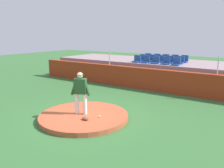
{
  "coord_description": "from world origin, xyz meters",
  "views": [
    {
      "loc": [
        5.94,
        -6.77,
        3.47
      ],
      "look_at": [
        0.0,
        2.12,
        1.08
      ],
      "focal_mm": 36.22,
      "sensor_mm": 36.0,
      "label": 1
    }
  ],
  "objects": [
    {
      "name": "pitchers_mound",
      "position": [
        0.0,
        0.0,
        0.09
      ],
      "size": [
        3.71,
        3.71,
        0.18
      ],
      "primitive_type": "cylinder",
      "color": "#AE5231",
      "rests_on": "ground_plane"
    },
    {
      "name": "stadium_chair_10",
      "position": [
        -1.4,
        9.14,
        1.66
      ],
      "size": [
        0.48,
        0.44,
        0.5
      ],
      "rotation": [
        0.0,
        0.0,
        3.14
      ],
      "color": "#224890",
      "rests_on": "bleacher_platform"
    },
    {
      "name": "pitcher",
      "position": [
        -0.13,
        -0.02,
        1.23
      ],
      "size": [
        0.82,
        0.43,
        1.8
      ],
      "rotation": [
        0.0,
        0.0,
        0.4
      ],
      "color": "white",
      "rests_on": "pitchers_mound"
    },
    {
      "name": "fielding_glove",
      "position": [
        0.47,
        -0.46,
        0.24
      ],
      "size": [
        0.31,
        0.22,
        0.11
      ],
      "primitive_type": "ellipsoid",
      "rotation": [
        0.0,
        0.0,
        3.06
      ],
      "color": "brown",
      "rests_on": "pitchers_mound"
    },
    {
      "name": "stadium_chair_14",
      "position": [
        1.39,
        9.17,
        1.66
      ],
      "size": [
        0.48,
        0.44,
        0.5
      ],
      "rotation": [
        0.0,
        0.0,
        3.14
      ],
      "color": "#224890",
      "rests_on": "bleacher_platform"
    },
    {
      "name": "ground_plane",
      "position": [
        0.0,
        0.0,
        0.0
      ],
      "size": [
        60.0,
        60.0,
        0.0
      ],
      "primitive_type": "plane",
      "color": "#356A33"
    },
    {
      "name": "stadium_chair_6",
      "position": [
        -0.69,
        8.26,
        1.66
      ],
      "size": [
        0.48,
        0.44,
        0.5
      ],
      "rotation": [
        0.0,
        0.0,
        3.14
      ],
      "color": "#224890",
      "rests_on": "bleacher_platform"
    },
    {
      "name": "fence_post_right",
      "position": [
        4.04,
        6.05,
        1.87
      ],
      "size": [
        0.06,
        0.06,
        1.01
      ],
      "primitive_type": "cylinder",
      "color": "silver",
      "rests_on": "brick_barrier"
    },
    {
      "name": "bleacher_platform",
      "position": [
        0.0,
        9.05,
        0.75
      ],
      "size": [
        16.96,
        4.47,
        1.51
      ],
      "primitive_type": "cube",
      "color": "gray",
      "rests_on": "ground_plane"
    },
    {
      "name": "stadium_chair_7",
      "position": [
        -0.01,
        8.26,
        1.66
      ],
      "size": [
        0.48,
        0.44,
        0.5
      ],
      "rotation": [
        0.0,
        0.0,
        3.14
      ],
      "color": "#224890",
      "rests_on": "bleacher_platform"
    },
    {
      "name": "stadium_chair_5",
      "position": [
        -1.39,
        8.22,
        1.66
      ],
      "size": [
        0.48,
        0.44,
        0.5
      ],
      "rotation": [
        0.0,
        0.0,
        3.14
      ],
      "color": "#224890",
      "rests_on": "bleacher_platform"
    },
    {
      "name": "stadium_chair_0",
      "position": [
        -1.4,
        7.35,
        1.66
      ],
      "size": [
        0.48,
        0.44,
        0.5
      ],
      "rotation": [
        0.0,
        0.0,
        3.14
      ],
      "color": "#224890",
      "rests_on": "bleacher_platform"
    },
    {
      "name": "stadium_chair_8",
      "position": [
        0.71,
        8.22,
        1.66
      ],
      "size": [
        0.48,
        0.44,
        0.5
      ],
      "rotation": [
        0.0,
        0.0,
        3.14
      ],
      "color": "#224890",
      "rests_on": "bleacher_platform"
    },
    {
      "name": "stadium_chair_11",
      "position": [
        -0.67,
        9.16,
        1.66
      ],
      "size": [
        0.48,
        0.44,
        0.5
      ],
      "rotation": [
        0.0,
        0.0,
        3.14
      ],
      "color": "#224890",
      "rests_on": "bleacher_platform"
    },
    {
      "name": "stadium_chair_2",
      "position": [
        -0.02,
        7.37,
        1.66
      ],
      "size": [
        0.48,
        0.44,
        0.5
      ],
      "rotation": [
        0.0,
        0.0,
        3.14
      ],
      "color": "#224890",
      "rests_on": "bleacher_platform"
    },
    {
      "name": "stadium_chair_4",
      "position": [
        1.42,
        7.32,
        1.66
      ],
      "size": [
        0.48,
        0.44,
        0.5
      ],
      "rotation": [
        0.0,
        0.0,
        3.14
      ],
      "color": "#224890",
      "rests_on": "bleacher_platform"
    },
    {
      "name": "stadium_chair_1",
      "position": [
        -0.71,
        7.35,
        1.66
      ],
      "size": [
        0.48,
        0.44,
        0.5
      ],
      "rotation": [
        0.0,
        0.0,
        3.14
      ],
      "color": "#224890",
      "rests_on": "bleacher_platform"
    },
    {
      "name": "stadium_chair_13",
      "position": [
        0.71,
        9.15,
        1.66
      ],
      "size": [
        0.48,
        0.44,
        0.5
      ],
      "rotation": [
        0.0,
        0.0,
        3.14
      ],
      "color": "#224890",
      "rests_on": "bleacher_platform"
    },
    {
      "name": "fence_post_left",
      "position": [
        -2.83,
        6.05,
        1.87
      ],
      "size": [
        0.06,
        0.06,
        1.01
      ],
      "primitive_type": "cylinder",
      "color": "silver",
      "rests_on": "brick_barrier"
    },
    {
      "name": "baseball",
      "position": [
        0.76,
        0.08,
        0.22
      ],
      "size": [
        0.07,
        0.07,
        0.07
      ],
      "primitive_type": "sphere",
      "color": "white",
      "rests_on": "pitchers_mound"
    },
    {
      "name": "stadium_chair_3",
      "position": [
        0.72,
        7.34,
        1.66
      ],
      "size": [
        0.48,
        0.44,
        0.5
      ],
      "rotation": [
        0.0,
        0.0,
        3.14
      ],
      "color": "#224890",
      "rests_on": "bleacher_platform"
    },
    {
      "name": "stadium_chair_12",
      "position": [
        0.01,
        9.14,
        1.66
      ],
      "size": [
        0.48,
        0.44,
        0.5
      ],
      "rotation": [
        0.0,
        0.0,
        3.14
      ],
      "color": "#224890",
      "rests_on": "bleacher_platform"
    },
    {
      "name": "brick_barrier",
      "position": [
        0.0,
        6.05,
        0.68
      ],
      "size": [
        17.69,
        0.4,
        1.36
      ],
      "primitive_type": "cube",
      "color": "#9A3117",
      "rests_on": "ground_plane"
    },
    {
      "name": "stadium_chair_9",
      "position": [
        1.37,
        8.24,
        1.66
      ],
      "size": [
        0.48,
        0.44,
        0.5
      ],
      "rotation": [
        0.0,
        0.0,
        3.14
      ],
      "color": "#224890",
      "rests_on": "bleacher_platform"
    }
  ]
}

